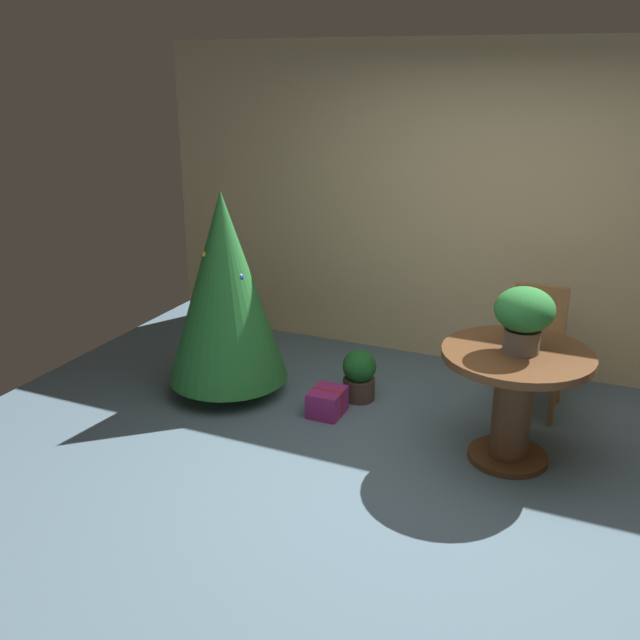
{
  "coord_description": "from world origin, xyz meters",
  "views": [
    {
      "loc": [
        0.96,
        -3.52,
        2.41
      ],
      "look_at": [
        -0.78,
        0.37,
        0.88
      ],
      "focal_mm": 40.19,
      "sensor_mm": 36.0,
      "label": 1
    }
  ],
  "objects_px": {
    "flower_vase": "(524,314)",
    "holiday_tree": "(225,288)",
    "round_dining_table": "(514,389)",
    "gift_box_purple": "(327,402)",
    "potted_plant": "(359,375)",
    "wooden_chair_far": "(535,341)"
  },
  "relations": [
    {
      "from": "round_dining_table",
      "to": "gift_box_purple",
      "type": "distance_m",
      "value": 1.38
    },
    {
      "from": "flower_vase",
      "to": "wooden_chair_far",
      "type": "xyz_separation_m",
      "value": [
        -0.01,
        0.85,
        -0.48
      ]
    },
    {
      "from": "flower_vase",
      "to": "potted_plant",
      "type": "height_order",
      "value": "flower_vase"
    },
    {
      "from": "flower_vase",
      "to": "gift_box_purple",
      "type": "distance_m",
      "value": 1.6
    },
    {
      "from": "wooden_chair_far",
      "to": "gift_box_purple",
      "type": "relative_size",
      "value": 3.19
    },
    {
      "from": "flower_vase",
      "to": "round_dining_table",
      "type": "bearing_deg",
      "value": -155.11
    },
    {
      "from": "round_dining_table",
      "to": "gift_box_purple",
      "type": "bearing_deg",
      "value": 175.46
    },
    {
      "from": "round_dining_table",
      "to": "potted_plant",
      "type": "relative_size",
      "value": 2.35
    },
    {
      "from": "flower_vase",
      "to": "gift_box_purple",
      "type": "relative_size",
      "value": 1.45
    },
    {
      "from": "round_dining_table",
      "to": "gift_box_purple",
      "type": "height_order",
      "value": "round_dining_table"
    },
    {
      "from": "holiday_tree",
      "to": "potted_plant",
      "type": "bearing_deg",
      "value": 16.92
    },
    {
      "from": "flower_vase",
      "to": "potted_plant",
      "type": "distance_m",
      "value": 1.5
    },
    {
      "from": "round_dining_table",
      "to": "holiday_tree",
      "type": "relative_size",
      "value": 0.59
    },
    {
      "from": "round_dining_table",
      "to": "holiday_tree",
      "type": "bearing_deg",
      "value": 176.36
    },
    {
      "from": "holiday_tree",
      "to": "gift_box_purple",
      "type": "xyz_separation_m",
      "value": [
        0.84,
        -0.03,
        -0.75
      ]
    },
    {
      "from": "flower_vase",
      "to": "holiday_tree",
      "type": "bearing_deg",
      "value": 176.54
    },
    {
      "from": "holiday_tree",
      "to": "potted_plant",
      "type": "height_order",
      "value": "holiday_tree"
    },
    {
      "from": "gift_box_purple",
      "to": "wooden_chair_far",
      "type": "bearing_deg",
      "value": 29.79
    },
    {
      "from": "round_dining_table",
      "to": "wooden_chair_far",
      "type": "bearing_deg",
      "value": 90.0
    },
    {
      "from": "potted_plant",
      "to": "round_dining_table",
      "type": "bearing_deg",
      "value": -19.81
    },
    {
      "from": "flower_vase",
      "to": "holiday_tree",
      "type": "relative_size",
      "value": 0.26
    },
    {
      "from": "holiday_tree",
      "to": "gift_box_purple",
      "type": "distance_m",
      "value": 1.13
    }
  ]
}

